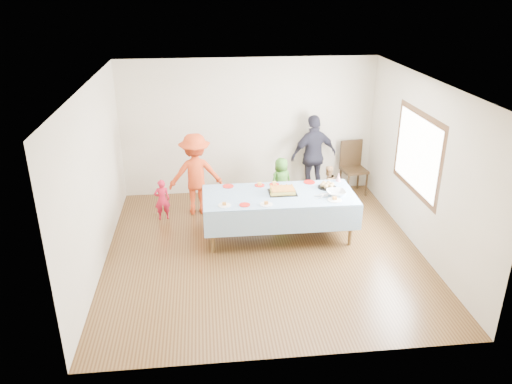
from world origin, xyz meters
TOP-DOWN VIEW (x-y plane):
  - ground at (0.00, 0.00)m, footprint 5.00×5.00m
  - room_walls at (0.05, 0.00)m, footprint 5.04×5.04m
  - party_table at (0.31, 0.45)m, footprint 2.50×1.10m
  - birthday_cake at (0.37, 0.50)m, footprint 0.46×0.35m
  - rolls_tray at (1.16, 0.64)m, footprint 0.32×0.32m
  - punch_bowl at (1.23, 0.32)m, footprint 0.31×0.31m
  - party_hat at (1.42, 0.91)m, footprint 0.09×0.09m
  - fork_pile at (0.99, 0.27)m, footprint 0.24×0.18m
  - plate_red_far_a at (-0.51, 0.87)m, footprint 0.19×0.19m
  - plate_red_far_b at (0.03, 0.86)m, footprint 0.17×0.17m
  - plate_red_far_c at (0.29, 0.86)m, footprint 0.17×0.17m
  - plate_red_far_d at (0.91, 0.90)m, footprint 0.20×0.20m
  - plate_red_near at (-0.29, 0.09)m, footprint 0.17×0.17m
  - plate_white_left at (-0.61, 0.10)m, footprint 0.20×0.20m
  - plate_white_mid at (0.04, 0.06)m, footprint 0.20×0.20m
  - plate_white_right at (1.16, 0.12)m, footprint 0.23×0.23m
  - dining_chair at (2.09, 2.23)m, footprint 0.52×0.52m
  - toddler_left at (-1.68, 1.34)m, footprint 0.31×0.23m
  - toddler_mid at (0.55, 1.77)m, footprint 0.54×0.46m
  - toddler_right at (1.44, 1.68)m, footprint 0.46×0.41m
  - adult_left at (-1.06, 1.57)m, footprint 1.03×0.64m
  - adult_right at (1.27, 2.20)m, footprint 1.03×0.62m

SIDE VIEW (x-z plane):
  - ground at x=0.00m, z-range 0.00..0.00m
  - toddler_left at x=-1.68m, z-range 0.00..0.77m
  - toddler_right at x=1.44m, z-range 0.00..0.78m
  - toddler_mid at x=0.55m, z-range 0.00..0.93m
  - dining_chair at x=2.09m, z-range 0.06..1.13m
  - party_table at x=0.31m, z-range 0.33..1.11m
  - adult_left at x=-1.06m, z-range 0.00..1.52m
  - plate_red_far_a at x=-0.51m, z-range 0.78..0.79m
  - plate_red_far_b at x=0.03m, z-range 0.78..0.79m
  - plate_red_far_c at x=0.29m, z-range 0.78..0.79m
  - plate_red_far_d at x=0.91m, z-range 0.78..0.79m
  - plate_red_near at x=-0.29m, z-range 0.78..0.79m
  - plate_white_left at x=-0.61m, z-range 0.78..0.79m
  - plate_white_mid at x=0.04m, z-range 0.78..0.79m
  - plate_white_right at x=1.16m, z-range 0.78..0.79m
  - fork_pile at x=0.99m, z-range 0.78..0.85m
  - birthday_cake at x=0.37m, z-range 0.78..0.86m
  - punch_bowl at x=1.23m, z-range 0.78..0.86m
  - adult_right at x=1.27m, z-range 0.00..1.64m
  - rolls_tray at x=1.16m, z-range 0.77..0.87m
  - party_hat at x=1.42m, z-range 0.78..0.93m
  - room_walls at x=0.05m, z-range 0.41..3.13m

